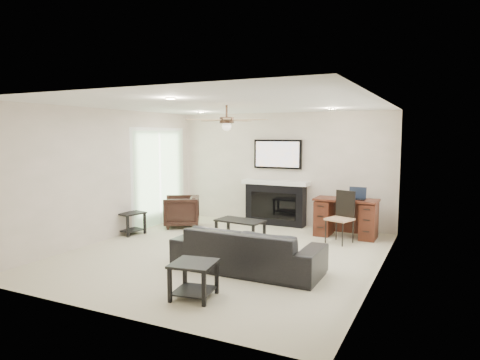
{
  "coord_description": "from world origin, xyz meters",
  "views": [
    {
      "loc": [
        3.34,
        -6.26,
        2.0
      ],
      "look_at": [
        0.06,
        0.49,
        1.21
      ],
      "focal_mm": 32.0,
      "sensor_mm": 36.0,
      "label": 1
    }
  ],
  "objects_px": {
    "coffee_table": "(240,230)",
    "desk": "(346,218)",
    "armchair": "(181,211)",
    "fireplace_unit": "(275,182)",
    "sofa": "(248,249)"
  },
  "relations": [
    {
      "from": "sofa",
      "to": "fireplace_unit",
      "type": "height_order",
      "value": "fireplace_unit"
    },
    {
      "from": "coffee_table",
      "to": "sofa",
      "type": "bearing_deg",
      "value": -54.59
    },
    {
      "from": "sofa",
      "to": "desk",
      "type": "xyz_separation_m",
      "value": [
        0.84,
        2.79,
        0.06
      ]
    },
    {
      "from": "sofa",
      "to": "fireplace_unit",
      "type": "relative_size",
      "value": 1.16
    },
    {
      "from": "fireplace_unit",
      "to": "desk",
      "type": "relative_size",
      "value": 1.57
    },
    {
      "from": "armchair",
      "to": "fireplace_unit",
      "type": "xyz_separation_m",
      "value": [
        1.77,
        1.09,
        0.61
      ]
    },
    {
      "from": "armchair",
      "to": "sofa",
      "type": "bearing_deg",
      "value": 21.11
    },
    {
      "from": "sofa",
      "to": "fireplace_unit",
      "type": "bearing_deg",
      "value": -75.59
    },
    {
      "from": "armchair",
      "to": "coffee_table",
      "type": "relative_size",
      "value": 0.83
    },
    {
      "from": "armchair",
      "to": "coffee_table",
      "type": "distance_m",
      "value": 1.79
    },
    {
      "from": "coffee_table",
      "to": "desk",
      "type": "distance_m",
      "value": 2.12
    },
    {
      "from": "armchair",
      "to": "coffee_table",
      "type": "bearing_deg",
      "value": 42.77
    },
    {
      "from": "sofa",
      "to": "desk",
      "type": "relative_size",
      "value": 1.81
    },
    {
      "from": "coffee_table",
      "to": "fireplace_unit",
      "type": "xyz_separation_m",
      "value": [
        0.07,
        1.64,
        0.75
      ]
    },
    {
      "from": "sofa",
      "to": "fireplace_unit",
      "type": "distance_m",
      "value": 3.41
    }
  ]
}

